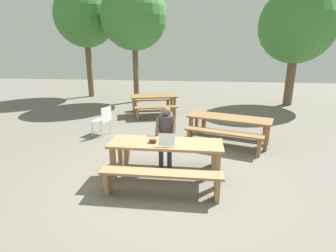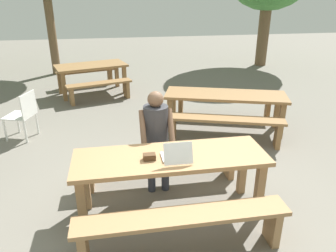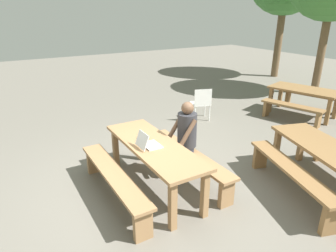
% 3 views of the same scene
% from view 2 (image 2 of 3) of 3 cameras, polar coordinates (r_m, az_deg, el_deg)
% --- Properties ---
extents(ground_plane, '(30.00, 30.00, 0.00)m').
position_cam_2_polar(ground_plane, '(4.05, 0.43, -14.70)').
color(ground_plane, slate).
extents(picnic_table_front, '(2.16, 0.71, 0.76)m').
position_cam_2_polar(picnic_table_front, '(3.69, 0.46, -6.71)').
color(picnic_table_front, '#9E754C').
rests_on(picnic_table_front, ground).
extents(bench_near, '(2.11, 0.30, 0.47)m').
position_cam_2_polar(bench_near, '(3.32, 2.55, -16.62)').
color(bench_near, '#9E754C').
rests_on(bench_near, ground).
extents(bench_far, '(2.11, 0.30, 0.47)m').
position_cam_2_polar(bench_far, '(4.40, -1.08, -5.74)').
color(bench_far, '#9E754C').
rests_on(bench_far, ground).
extents(laptop, '(0.31, 0.32, 0.24)m').
position_cam_2_polar(laptop, '(3.52, 1.49, -5.12)').
color(laptop, white).
rests_on(laptop, picnic_table_front).
extents(small_pouch, '(0.13, 0.08, 0.07)m').
position_cam_2_polar(small_pouch, '(3.54, -3.27, -5.39)').
color(small_pouch, '#4C331E').
rests_on(small_pouch, picnic_table_front).
extents(person_seated, '(0.43, 0.42, 1.31)m').
position_cam_2_polar(person_seated, '(4.18, -2.05, -1.13)').
color(person_seated, '#333847').
rests_on(person_seated, ground).
extents(plastic_chair, '(0.56, 0.56, 0.84)m').
position_cam_2_polar(plastic_chair, '(6.22, -23.92, 1.92)').
color(plastic_chair, white).
rests_on(plastic_chair, ground).
extents(picnic_table_mid, '(1.85, 1.28, 0.73)m').
position_cam_2_polar(picnic_table_mid, '(8.43, -13.24, 9.63)').
color(picnic_table_mid, olive).
rests_on(picnic_table_mid, ground).
extents(bench_mid_south, '(1.54, 0.71, 0.45)m').
position_cam_2_polar(bench_mid_south, '(7.85, -11.82, 6.59)').
color(bench_mid_south, olive).
rests_on(bench_mid_south, ground).
extents(bench_mid_north, '(1.54, 0.71, 0.45)m').
position_cam_2_polar(bench_mid_north, '(9.16, -14.13, 8.72)').
color(bench_mid_north, olive).
rests_on(bench_mid_north, ground).
extents(picnic_table_rear, '(2.28, 1.34, 0.70)m').
position_cam_2_polar(picnic_table_rear, '(6.08, 9.95, 4.65)').
color(picnic_table_rear, olive).
rests_on(picnic_table_rear, ground).
extents(bench_rear_south, '(1.95, 0.88, 0.48)m').
position_cam_2_polar(bench_rear_south, '(5.57, 9.90, 0.31)').
color(bench_rear_south, olive).
rests_on(bench_rear_south, ground).
extents(bench_rear_north, '(1.95, 0.88, 0.48)m').
position_cam_2_polar(bench_rear_north, '(6.75, 9.71, 4.38)').
color(bench_rear_north, olive).
rests_on(bench_rear_north, ground).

